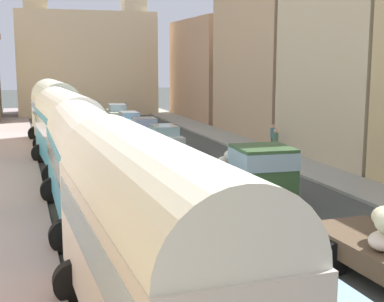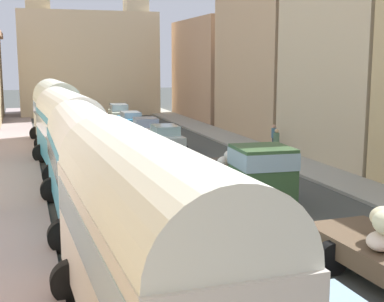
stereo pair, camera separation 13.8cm
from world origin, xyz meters
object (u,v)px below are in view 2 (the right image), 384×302
(parked_bus_1, at_px, (89,159))
(pedestrian_1, at_px, (274,137))
(parked_bus_2, at_px, (68,127))
(car_7, at_px, (80,119))
(car_1, at_px, (146,129))
(car_3, at_px, (119,113))
(car_0, at_px, (165,139))
(car_6, at_px, (110,139))
(car_5, at_px, (139,166))
(pedestrian_0, at_px, (276,142))
(parked_bus_3, at_px, (56,110))
(car_2, at_px, (131,121))
(cargo_truck_1, at_px, (250,170))
(parked_bus_0, at_px, (146,234))

(parked_bus_1, height_order, pedestrian_1, parked_bus_1)
(parked_bus_2, distance_m, car_7, 18.40)
(car_1, height_order, car_3, car_3)
(car_0, relative_size, car_6, 0.91)
(car_6, xyz_separation_m, pedestrian_1, (9.34, -3.65, 0.21))
(car_0, distance_m, car_5, 8.71)
(car_0, height_order, pedestrian_1, pedestrian_1)
(car_7, xyz_separation_m, pedestrian_0, (8.90, -18.78, 0.32))
(car_5, bearing_deg, pedestrian_1, 29.98)
(car_7, bearing_deg, pedestrian_1, -59.10)
(car_7, bearing_deg, car_3, 34.48)
(parked_bus_3, height_order, car_5, parked_bus_3)
(car_5, distance_m, car_7, 21.96)
(parked_bus_2, xyz_separation_m, car_0, (6.20, 4.25, -1.46))
(car_1, distance_m, car_6, 5.47)
(pedestrian_0, bearing_deg, car_5, -159.51)
(car_5, bearing_deg, car_1, 76.06)
(car_2, bearing_deg, parked_bus_3, -134.77)
(parked_bus_1, relative_size, car_3, 2.17)
(cargo_truck_1, distance_m, pedestrian_0, 9.18)
(car_5, bearing_deg, pedestrian_0, 20.49)
(cargo_truck_1, xyz_separation_m, car_2, (-0.19, 23.58, -0.52))
(car_1, relative_size, pedestrian_1, 2.11)
(parked_bus_3, distance_m, car_7, 9.63)
(car_7, distance_m, pedestrian_1, 19.22)
(parked_bus_0, distance_m, car_7, 36.29)
(car_3, height_order, car_6, car_3)
(parked_bus_1, xyz_separation_m, car_2, (6.20, 24.25, -1.45))
(cargo_truck_1, bearing_deg, car_0, 90.88)
(car_0, xyz_separation_m, car_1, (-0.00, 5.50, -0.05))
(parked_bus_3, relative_size, cargo_truck_1, 1.16)
(parked_bus_3, distance_m, car_6, 4.98)
(parked_bus_2, xyz_separation_m, pedestrian_0, (11.34, -0.60, -1.23))
(pedestrian_0, bearing_deg, parked_bus_0, -123.11)
(parked_bus_0, xyz_separation_m, car_7, (2.45, 36.17, -1.64))
(car_0, bearing_deg, car_5, -112.70)
(parked_bus_3, relative_size, car_0, 2.06)
(car_3, bearing_deg, car_5, -97.80)
(parked_bus_1, relative_size, parked_bus_2, 0.97)
(cargo_truck_1, xyz_separation_m, pedestrian_0, (4.95, 7.72, -0.23))
(cargo_truck_1, xyz_separation_m, car_7, (-3.95, 26.50, -0.55))
(pedestrian_1, bearing_deg, cargo_truck_1, -120.60)
(car_2, bearing_deg, car_7, 142.09)
(pedestrian_1, bearing_deg, car_0, 157.23)
(parked_bus_2, xyz_separation_m, car_5, (2.84, -3.78, -1.47))
(parked_bus_0, bearing_deg, cargo_truck_1, 56.53)
(car_6, bearing_deg, parked_bus_3, 129.03)
(cargo_truck_1, bearing_deg, pedestrian_0, 57.35)
(car_5, relative_size, car_7, 1.08)
(parked_bus_3, height_order, car_3, parked_bus_3)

